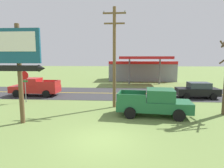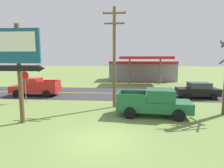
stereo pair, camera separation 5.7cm
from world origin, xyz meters
TOP-DOWN VIEW (x-y plane):
  - ground_plane at (0.00, 0.00)m, footprint 180.00×180.00m
  - road_asphalt at (0.00, 13.00)m, footprint 140.00×8.00m
  - road_centre_line at (0.00, 13.00)m, footprint 126.00×0.20m
  - motel_sign at (-5.30, 2.13)m, footprint 3.21×0.54m
  - stop_sign at (-8.18, 7.91)m, footprint 0.80×0.08m
  - utility_pole at (0.28, 6.68)m, footprint 1.87×0.26m
  - gas_station at (4.25, 27.23)m, footprint 12.00×11.50m
  - pickup_green_parked_on_lawn at (3.32, 4.42)m, footprint 5.38×2.65m
  - pickup_red_on_road at (-8.77, 11.00)m, footprint 5.20×2.24m
  - car_black_mid_lane at (8.72, 11.00)m, footprint 4.20×2.00m

SIDE VIEW (x-z plane):
  - ground_plane at x=0.00m, z-range 0.00..0.00m
  - road_asphalt at x=0.00m, z-range 0.00..0.02m
  - road_centre_line at x=0.00m, z-range 0.02..0.03m
  - car_black_mid_lane at x=8.72m, z-range 0.01..1.65m
  - pickup_green_parked_on_lawn at x=3.32m, z-range -0.02..1.94m
  - pickup_red_on_road at x=-8.77m, z-range -0.02..1.94m
  - gas_station at x=4.25m, z-range -0.26..4.14m
  - stop_sign at x=-8.18m, z-range 0.55..3.50m
  - motel_sign at x=-5.30m, z-range 1.14..7.35m
  - utility_pole at x=0.28m, z-range 0.29..8.50m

